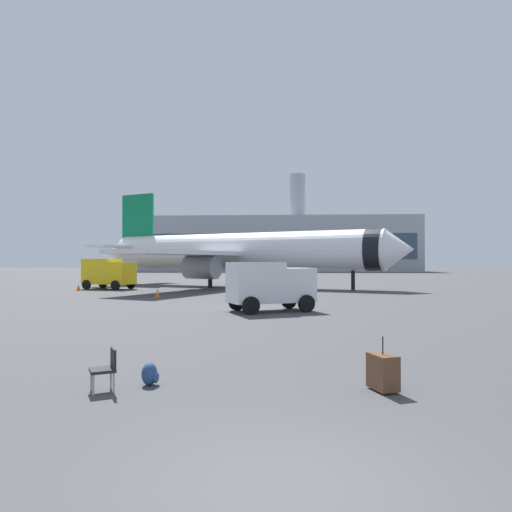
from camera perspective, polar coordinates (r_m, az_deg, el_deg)
name	(u,v)px	position (r m, az deg, el deg)	size (l,w,h in m)	color
ground_plane	(290,491)	(5.92, 4.22, -26.90)	(400.00, 400.00, 0.00)	#424244
airplane_at_gate	(237,252)	(48.15, -2.37, 0.52)	(34.10, 31.30, 10.50)	white
service_truck	(108,272)	(46.33, -17.74, -1.93)	(5.25, 3.75, 2.90)	yellow
cargo_van	(270,284)	(24.35, 1.73, -3.46)	(4.83, 3.77, 2.60)	white
safety_cone_near	(78,287)	(44.84, -21.04, -3.62)	(0.44, 0.44, 0.62)	#F2590C
safety_cone_mid	(157,293)	(34.53, -12.06, -4.52)	(0.44, 0.44, 0.64)	#F2590C
safety_cone_far	(273,280)	(58.16, 2.13, -2.94)	(0.44, 0.44, 0.73)	#F2590C
safety_cone_outer	(296,282)	(52.72, 4.90, -3.21)	(0.44, 0.44, 0.66)	#F2590C
rolling_suitcase	(383,372)	(9.96, 15.37, -13.59)	(0.60, 0.74, 1.10)	brown
traveller_backpack	(150,374)	(10.33, -12.92, -14.02)	(0.36, 0.40, 0.48)	navy
gate_chair	(106,367)	(10.02, -17.96, -12.88)	(0.65, 0.65, 0.86)	black
terminal_building	(275,244)	(127.46, 2.39, 1.47)	(75.59, 18.30, 26.65)	#9EA3AD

